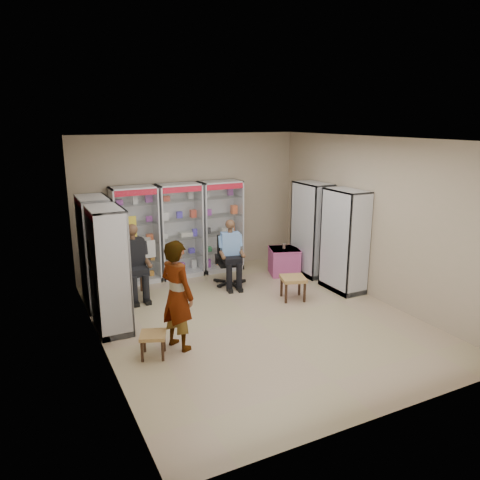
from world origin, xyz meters
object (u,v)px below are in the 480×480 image
seated_shopkeeper (230,255)px  woven_stool_a (293,288)px  cabinet_back_mid (180,231)px  cabinet_left_far (97,253)px  woven_stool_b (153,345)px  cabinet_right_near (344,241)px  office_chair (229,260)px  standing_man (177,295)px  cabinet_left_near (109,270)px  wooden_chair (134,272)px  cabinet_right_far (312,229)px  cabinet_back_right (221,226)px  cabinet_back_left (136,236)px  pink_trunk (284,261)px

seated_shopkeeper → woven_stool_a: seated_shopkeeper is taller
cabinet_back_mid → cabinet_left_far: 2.10m
woven_stool_b → cabinet_back_mid: bearing=64.2°
cabinet_back_mid → cabinet_right_near: same height
office_chair → standing_man: size_ratio=0.61×
cabinet_left_near → office_chair: bearing=112.8°
cabinet_back_mid → wooden_chair: 1.50m
cabinet_right_far → woven_stool_a: bearing=133.6°
cabinet_back_right → cabinet_right_far: size_ratio=1.00×
cabinet_left_near → cabinet_back_left: bearing=155.4°
cabinet_left_far → wooden_chair: size_ratio=2.13×
cabinet_back_left → cabinet_left_far: same height
cabinet_back_right → pink_trunk: size_ratio=3.33×
cabinet_right_far → cabinet_left_far: same height
seated_shopkeeper → standing_man: size_ratio=0.78×
cabinet_back_left → woven_stool_a: bearing=-43.3°
cabinet_right_far → office_chair: 1.95m
cabinet_back_right → cabinet_left_far: size_ratio=1.00×
cabinet_right_far → pink_trunk: bearing=67.4°
cabinet_left_far → cabinet_left_near: same height
cabinet_back_right → office_chair: bearing=-104.5°
cabinet_right_near → cabinet_left_far: bearing=73.7°
cabinet_back_left → office_chair: (1.66, -0.94, -0.50)m
pink_trunk → cabinet_back_mid: bearing=156.1°
cabinet_right_far → cabinet_right_near: 1.10m
pink_trunk → standing_man: bearing=-145.5°
cabinet_right_near → cabinet_left_near: (-4.46, 0.20, 0.00)m
standing_man → cabinet_left_near: bearing=11.8°
cabinet_back_right → office_chair: cabinet_back_right is taller
cabinet_back_left → woven_stool_b: 3.36m
cabinet_left_far → woven_stool_b: cabinet_left_far is taller
seated_shopkeeper → standing_man: 2.80m
cabinet_left_far → pink_trunk: 3.99m
cabinet_back_left → cabinet_back_right: (1.90, 0.00, 0.00)m
seated_shopkeeper → wooden_chair: bearing=-175.7°
cabinet_back_right → standing_man: (-2.08, -3.09, -0.18)m
cabinet_back_mid → woven_stool_a: size_ratio=4.55×
cabinet_left_near → woven_stool_a: (3.30, -0.20, -0.78)m
seated_shopkeeper → standing_man: bearing=-119.0°
standing_man → pink_trunk: bearing=-78.8°
cabinet_back_left → woven_stool_b: bearing=-100.6°
cabinet_back_left → cabinet_back_mid: size_ratio=1.00×
cabinet_back_mid → cabinet_left_far: (-1.88, -0.93, 0.00)m
cabinet_right_near → standing_man: cabinet_right_near is taller
cabinet_back_right → wooden_chair: (-2.15, -0.73, -0.53)m
cabinet_back_right → cabinet_back_left: bearing=180.0°
woven_stool_b → cabinet_back_right: bearing=52.0°
cabinet_right_near → cabinet_left_far: same height
cabinet_right_near → office_chair: 2.33m
cabinet_back_mid → cabinet_back_right: same height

